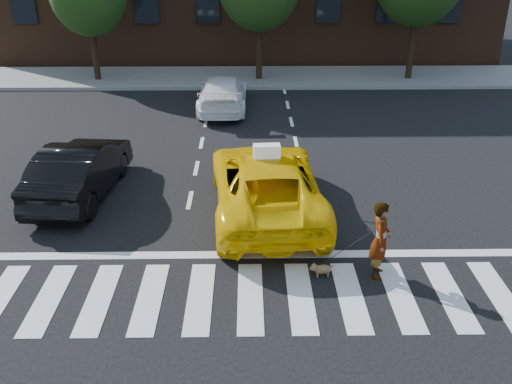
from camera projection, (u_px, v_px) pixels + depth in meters
ground at (250, 297)px, 11.34m from camera, size 120.00×120.00×0.00m
crosswalk at (250, 297)px, 11.33m from camera, size 13.00×2.40×0.01m
stop_line at (250, 255)px, 12.78m from camera, size 12.00×0.30×0.01m
sidewalk_far at (248, 77)px, 27.12m from camera, size 30.00×4.00×0.15m
taxi at (266, 183)px, 14.37m from camera, size 3.00×5.87×1.59m
black_sedan at (80, 170)px, 15.28m from camera, size 1.99×4.66×1.49m
white_suv at (222, 93)px, 22.43m from camera, size 1.88×4.58×1.33m
woman at (380, 240)px, 11.70m from camera, size 0.55×0.70×1.70m
dog at (321, 269)px, 11.95m from camera, size 0.52×0.21×0.29m
taxi_sign at (267, 151)px, 13.78m from camera, size 0.67×0.32×0.32m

